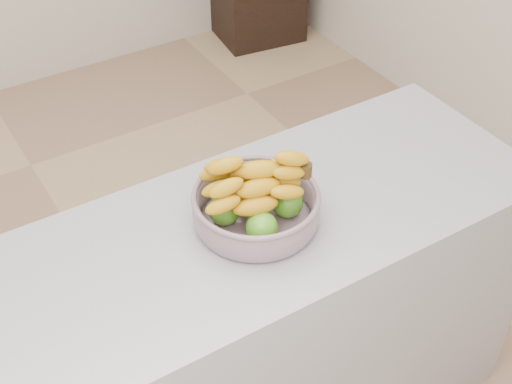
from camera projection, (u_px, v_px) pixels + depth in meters
ground at (137, 337)px, 2.67m from camera, size 4.00×4.00×0.00m
counter at (197, 363)px, 2.04m from camera, size 2.00×0.60×0.90m
fruit_bowl at (256, 204)px, 1.79m from camera, size 0.32×0.32×0.19m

